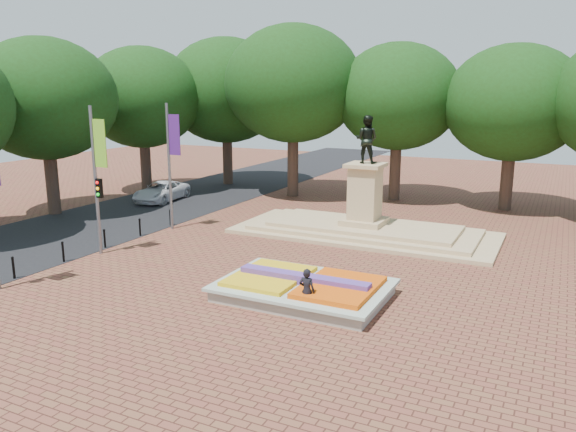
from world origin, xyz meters
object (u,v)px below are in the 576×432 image
at_px(flower_bed, 304,288).
at_px(van, 161,191).
at_px(monument, 364,219).
at_px(pedestrian, 307,291).

distance_m(flower_bed, van, 21.16).
relative_size(monument, van, 2.88).
height_order(flower_bed, monument, monument).
xyz_separation_m(flower_bed, pedestrian, (0.71, -1.32, 0.44)).
bearing_deg(flower_bed, van, 143.14).
height_order(flower_bed, pedestrian, pedestrian).
height_order(van, pedestrian, pedestrian).
bearing_deg(van, monument, -16.31).
relative_size(flower_bed, van, 1.29).
bearing_deg(pedestrian, van, -39.28).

